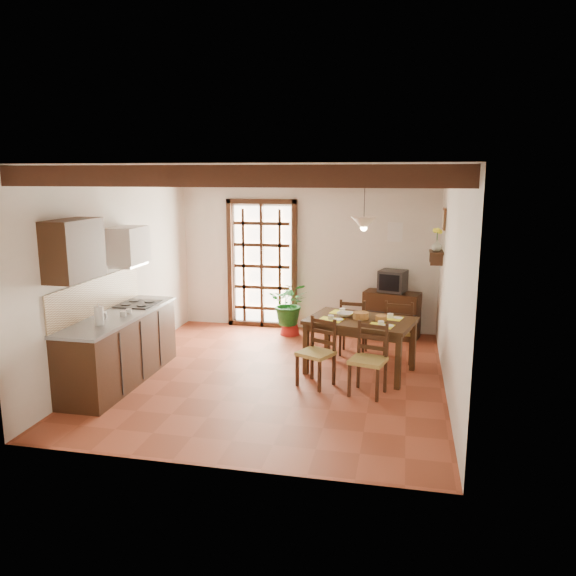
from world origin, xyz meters
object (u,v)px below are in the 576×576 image
(chair_near_left, at_px, (316,365))
(potted_plant, at_px, (290,302))
(chair_near_right, at_px, (368,373))
(chair_far_left, at_px, (353,337))
(kitchen_counter, at_px, (120,347))
(sideboard, at_px, (392,315))
(dining_table, at_px, (361,326))
(pendant_lamp, at_px, (364,222))
(crt_tv, at_px, (393,281))
(chair_far_right, at_px, (399,342))

(chair_near_left, distance_m, potted_plant, 2.38)
(chair_near_right, relative_size, chair_far_left, 1.03)
(kitchen_counter, distance_m, potted_plant, 3.13)
(sideboard, bearing_deg, dining_table, -88.09)
(dining_table, xyz_separation_m, sideboard, (0.38, 1.84, -0.28))
(pendant_lamp, bearing_deg, chair_near_right, -79.36)
(dining_table, height_order, crt_tv, crt_tv)
(chair_near_right, xyz_separation_m, potted_plant, (-1.49, 2.39, 0.29))
(dining_table, relative_size, chair_near_left, 1.79)
(chair_near_left, height_order, chair_near_right, chair_near_right)
(chair_far_left, xyz_separation_m, crt_tv, (0.54, 1.05, 0.69))
(chair_far_right, distance_m, sideboard, 1.24)
(kitchen_counter, bearing_deg, chair_far_right, 23.97)
(kitchen_counter, height_order, chair_near_left, kitchen_counter)
(potted_plant, bearing_deg, pendant_lamp, -48.75)
(crt_tv, bearing_deg, potted_plant, -156.09)
(kitchen_counter, distance_m, chair_far_right, 3.94)
(chair_far_right, relative_size, crt_tv, 1.82)
(chair_near_right, bearing_deg, chair_far_left, 116.10)
(chair_far_right, bearing_deg, potted_plant, -23.37)
(chair_near_left, height_order, chair_far_left, chair_near_left)
(dining_table, bearing_deg, chair_near_left, -115.85)
(chair_near_right, xyz_separation_m, chair_far_right, (0.35, 1.39, 0.01))
(dining_table, height_order, pendant_lamp, pendant_lamp)
(chair_near_right, distance_m, crt_tv, 2.71)
(sideboard, bearing_deg, kitchen_counter, -127.19)
(potted_plant, bearing_deg, chair_near_right, -58.09)
(potted_plant, bearing_deg, sideboard, 7.72)
(chair_near_left, relative_size, sideboard, 0.97)
(kitchen_counter, xyz_separation_m, chair_far_right, (3.59, 1.60, -0.18))
(chair_far_right, bearing_deg, chair_near_left, 54.96)
(crt_tv, bearing_deg, chair_near_left, -93.62)
(kitchen_counter, bearing_deg, potted_plant, 55.97)
(chair_far_right, bearing_deg, dining_table, 54.79)
(chair_far_left, relative_size, pendant_lamp, 1.04)
(dining_table, height_order, chair_near_left, chair_near_left)
(chair_far_left, distance_m, sideboard, 1.19)
(chair_near_left, relative_size, chair_far_right, 0.95)
(kitchen_counter, relative_size, potted_plant, 1.16)
(chair_far_right, xyz_separation_m, crt_tv, (-0.14, 1.22, 0.67))
(chair_near_left, height_order, sideboard, chair_near_left)
(dining_table, bearing_deg, chair_far_left, 115.87)
(dining_table, bearing_deg, sideboard, 92.48)
(dining_table, height_order, potted_plant, potted_plant)
(potted_plant, height_order, pendant_lamp, pendant_lamp)
(dining_table, xyz_separation_m, pendant_lamp, (0.00, 0.10, 1.41))
(chair_far_right, distance_m, potted_plant, 2.11)
(chair_near_right, distance_m, sideboard, 2.63)
(crt_tv, distance_m, pendant_lamp, 2.09)
(kitchen_counter, relative_size, chair_near_left, 2.55)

